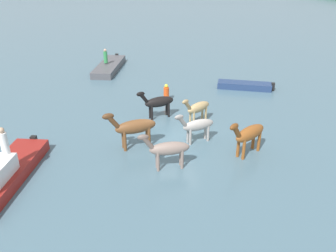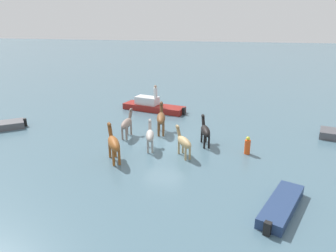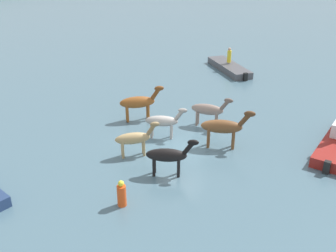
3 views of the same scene
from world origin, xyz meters
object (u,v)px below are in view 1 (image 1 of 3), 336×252
(horse_chestnut_trailing, at_px, (168,149))
(horse_pinto_flank, at_px, (249,134))
(boat_tender_starboard, at_px, (245,87))
(horse_lead, at_px, (197,125))
(boat_skiff_near, at_px, (3,176))
(horse_dun_straggler, at_px, (158,102))
(horse_gray_outer, at_px, (198,108))
(buoy_channel_marker, at_px, (166,93))
(horse_rear_stallion, at_px, (134,127))
(person_spotter_bow, at_px, (4,142))
(person_boatman_standing, at_px, (105,56))
(boat_motor_center, at_px, (109,67))

(horse_chestnut_trailing, distance_m, horse_pinto_flank, 4.02)
(horse_chestnut_trailing, distance_m, boat_tender_starboard, 12.14)
(horse_lead, relative_size, boat_tender_starboard, 0.55)
(boat_skiff_near, bearing_deg, horse_dun_straggler, 140.78)
(boat_tender_starboard, bearing_deg, boat_skiff_near, 55.16)
(horse_gray_outer, distance_m, buoy_channel_marker, 4.00)
(horse_rear_stallion, bearing_deg, person_spotter_bow, 6.42)
(horse_gray_outer, distance_m, boat_skiff_near, 10.49)
(horse_dun_straggler, xyz_separation_m, person_boatman_standing, (-10.65, -3.01, 0.18))
(horse_gray_outer, bearing_deg, person_spotter_bow, -9.33)
(boat_tender_starboard, bearing_deg, horse_pinto_flank, 90.85)
(horse_chestnut_trailing, xyz_separation_m, boat_skiff_near, (0.02, -6.99, -0.67))
(person_spotter_bow, bearing_deg, boat_tender_starboard, 123.53)
(horse_dun_straggler, xyz_separation_m, boat_tender_starboard, (-4.10, 6.98, -0.83))
(horse_dun_straggler, height_order, horse_lead, horse_dun_straggler)
(person_spotter_bow, distance_m, person_boatman_standing, 16.39)
(horse_lead, bearing_deg, boat_skiff_near, -0.93)
(horse_chestnut_trailing, relative_size, person_spotter_bow, 1.95)
(buoy_channel_marker, bearing_deg, boat_tender_starboard, 102.83)
(horse_pinto_flank, distance_m, boat_tender_starboard, 9.71)
(boat_tender_starboard, xyz_separation_m, person_spotter_bow, (9.32, -14.07, 1.61))
(horse_dun_straggler, xyz_separation_m, person_spotter_bow, (5.22, -7.09, 0.78))
(horse_lead, height_order, person_spotter_bow, person_spotter_bow)
(boat_skiff_near, relative_size, person_spotter_bow, 5.04)
(boat_motor_center, relative_size, person_boatman_standing, 5.20)
(horse_gray_outer, bearing_deg, boat_skiff_near, -8.14)
(horse_gray_outer, bearing_deg, buoy_channel_marker, -106.21)
(horse_chestnut_trailing, distance_m, horse_lead, 2.89)
(person_spotter_bow, bearing_deg, horse_lead, 102.25)
(horse_lead, bearing_deg, horse_gray_outer, -119.59)
(person_boatman_standing, bearing_deg, person_spotter_bow, -14.41)
(person_boatman_standing, bearing_deg, boat_tender_starboard, 56.79)
(person_boatman_standing, bearing_deg, buoy_channel_marker, 26.50)
(horse_pinto_flank, distance_m, boat_skiff_near, 11.01)
(horse_dun_straggler, distance_m, horse_lead, 3.68)
(horse_chestnut_trailing, distance_m, boat_motor_center, 16.49)
(horse_pinto_flank, xyz_separation_m, boat_skiff_near, (0.60, -10.96, -0.78))
(person_spotter_bow, bearing_deg, person_boatman_standing, 165.59)
(buoy_channel_marker, bearing_deg, horse_pinto_flank, 19.33)
(person_spotter_bow, bearing_deg, horse_chestnut_trailing, 87.20)
(horse_gray_outer, xyz_separation_m, boat_skiff_near, (4.50, -9.45, -0.61))
(horse_pinto_flank, distance_m, person_spotter_bow, 10.75)
(horse_chestnut_trailing, xyz_separation_m, person_boatman_standing, (-16.20, -2.68, 0.18))
(horse_rear_stallion, distance_m, boat_motor_center, 14.20)
(boat_motor_center, relative_size, person_spotter_bow, 5.20)
(boat_skiff_near, height_order, boat_tender_starboard, boat_skiff_near)
(boat_motor_center, bearing_deg, buoy_channel_marker, 38.99)
(horse_chestnut_trailing, relative_size, boat_skiff_near, 0.39)
(horse_pinto_flank, xyz_separation_m, buoy_channel_marker, (-7.69, -2.70, -0.59))
(person_spotter_bow, bearing_deg, horse_rear_stallion, 108.60)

